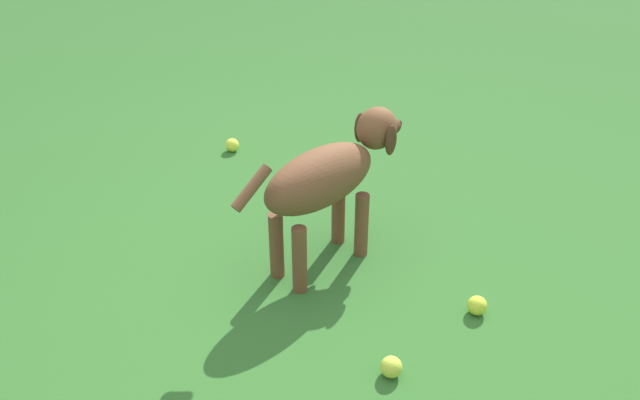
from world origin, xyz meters
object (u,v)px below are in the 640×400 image
(tennis_ball_2, at_px, (232,145))
(tennis_ball_1, at_px, (391,367))
(dog, at_px, (330,176))
(tennis_ball_3, at_px, (477,305))

(tennis_ball_2, bearing_deg, tennis_ball_1, -65.48)
(dog, bearing_deg, tennis_ball_3, -76.43)
(dog, xyz_separation_m, tennis_ball_3, (0.50, -0.30, -0.32))
(dog, bearing_deg, tennis_ball_2, 73.10)
(dog, relative_size, tennis_ball_1, 9.09)
(tennis_ball_2, relative_size, tennis_ball_3, 1.00)
(tennis_ball_1, height_order, tennis_ball_2, same)
(tennis_ball_1, bearing_deg, tennis_ball_2, 114.52)
(dog, relative_size, tennis_ball_3, 9.09)
(tennis_ball_2, bearing_deg, dog, -61.51)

